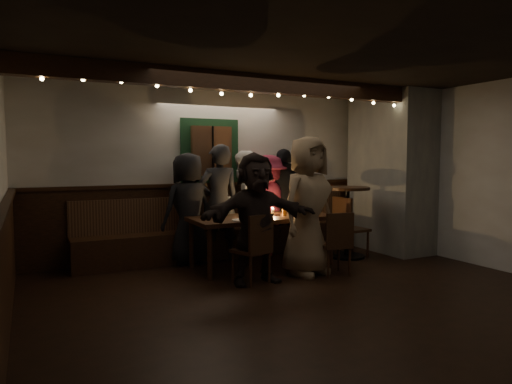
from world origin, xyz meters
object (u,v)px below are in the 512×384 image
chair_end (347,224)px  person_g (308,206)px  high_top (347,213)px  person_e (285,201)px  person_f (256,218)px  person_b (219,203)px  chair_near_right (337,240)px  chair_near_left (256,245)px  person_a (188,208)px  person_c (243,204)px  person_d (269,205)px  dining_table (262,220)px

chair_end → person_g: 1.27m
chair_end → high_top: bearing=58.1°
person_e → person_f: person_e is taller
person_b → person_e: bearing=-174.1°
chair_near_right → high_top: bearing=45.8°
person_g → chair_near_left: bearing=171.5°
person_e → chair_near_left: bearing=57.1°
chair_end → person_b: (-1.81, 0.77, 0.34)m
person_f → person_g: size_ratio=0.89×
person_b → chair_end: bearing=161.4°
chair_near_left → high_top: (1.95, 0.73, 0.21)m
person_a → person_b: 0.49m
person_c → person_d: (0.42, -0.06, -0.03)m
chair_end → person_d: size_ratio=0.59×
person_a → person_g: person_g is taller
person_g → person_d: bearing=67.3°
person_e → person_g: bearing=79.9°
chair_near_left → person_f: size_ratio=0.53×
dining_table → person_b: bearing=120.5°
person_a → person_f: size_ratio=1.00×
chair_near_left → high_top: 2.09m
dining_table → chair_end: (1.42, -0.11, -0.13)m
chair_near_left → chair_end: bearing=19.2°
chair_near_right → person_g: bearing=140.3°
dining_table → person_d: person_d is taller
chair_near_right → chair_end: (0.79, 0.79, 0.06)m
person_c → person_f: bearing=48.5°
chair_near_right → person_a: size_ratio=0.52×
chair_end → person_d: person_d is taller
chair_end → high_top: size_ratio=0.86×
person_c → person_f: 1.57m
person_b → person_d: person_b is taller
chair_near_left → chair_end: chair_end is taller
person_d → person_g: size_ratio=0.87×
chair_near_left → chair_end: 2.02m
dining_table → person_d: 0.86m
person_b → person_d: size_ratio=1.10×
chair_near_right → person_f: bearing=170.9°
chair_near_left → person_g: (0.83, 0.12, 0.43)m
chair_near_left → person_b: size_ratio=0.50×
dining_table → high_top: 1.46m
chair_near_left → chair_near_right: size_ratio=1.03×
person_b → high_top: bearing=163.5°
person_g → chair_near_right: bearing=-56.5°
dining_table → person_f: 0.87m
chair_near_right → person_f: size_ratio=0.52×
person_a → person_d: bearing=167.6°
person_a → person_g: size_ratio=0.89×
person_d → person_e: person_e is taller
dining_table → person_b: person_b is taller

